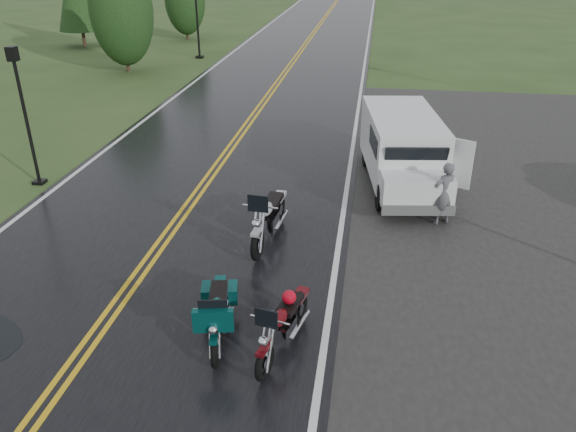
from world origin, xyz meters
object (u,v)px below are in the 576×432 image
object	(u,v)px
motorcycle_silver	(257,232)
person_at_van	(444,195)
motorcycle_red	(264,350)
van_white	(383,174)
motorcycle_teal	(214,338)
lamp_post_far_left	(197,13)
lamp_post_near_left	(26,118)

from	to	relation	value
motorcycle_silver	person_at_van	world-z (taller)	person_at_van
motorcycle_red	person_at_van	xyz separation A→B (m)	(3.07, 5.67, 0.16)
motorcycle_red	van_white	world-z (taller)	van_white
motorcycle_teal	lamp_post_far_left	world-z (taller)	lamp_post_far_left
motorcycle_teal	person_at_van	bearing A→B (deg)	43.52
motorcycle_red	motorcycle_silver	xyz separation A→B (m)	(-0.79, 3.37, 0.10)
motorcycle_red	lamp_post_near_left	world-z (taller)	lamp_post_near_left
person_at_van	lamp_post_near_left	size ratio (longest dim) A/B	0.41
lamp_post_near_left	lamp_post_far_left	xyz separation A→B (m)	(-0.79, 17.65, 0.54)
motorcycle_silver	van_white	xyz separation A→B (m)	(2.48, 2.82, 0.27)
person_at_van	lamp_post_far_left	size ratio (longest dim) A/B	0.31
motorcycle_red	motorcycle_silver	world-z (taller)	motorcycle_silver
motorcycle_silver	lamp_post_near_left	distance (m)	7.45
motorcycle_silver	person_at_van	size ratio (longest dim) A/B	1.56
motorcycle_silver	motorcycle_red	bearing A→B (deg)	-71.63
motorcycle_teal	motorcycle_silver	bearing A→B (deg)	78.42
person_at_van	lamp_post_far_left	xyz separation A→B (m)	(-11.31, 18.49, 1.62)
person_at_van	lamp_post_far_left	bearing A→B (deg)	-90.16
lamp_post_near_left	motorcycle_red	bearing A→B (deg)	-41.15
motorcycle_silver	lamp_post_near_left	size ratio (longest dim) A/B	0.63
motorcycle_silver	person_at_van	bearing A→B (deg)	35.98
van_white	lamp_post_near_left	size ratio (longest dim) A/B	1.32
motorcycle_silver	person_at_van	xyz separation A→B (m)	(3.86, 2.30, 0.06)
motorcycle_silver	lamp_post_near_left	bearing A→B (deg)	159.99
person_at_van	lamp_post_near_left	distance (m)	10.60
person_at_van	van_white	bearing A→B (deg)	-52.17
motorcycle_silver	motorcycle_teal	bearing A→B (deg)	-85.04
lamp_post_near_left	lamp_post_far_left	world-z (taller)	lamp_post_far_left
motorcycle_silver	lamp_post_far_left	distance (m)	22.14
lamp_post_near_left	motorcycle_silver	bearing A→B (deg)	-25.23
motorcycle_red	person_at_van	distance (m)	6.45
person_at_van	lamp_post_near_left	world-z (taller)	lamp_post_near_left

